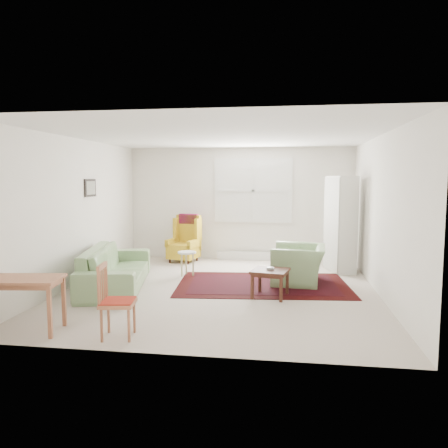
# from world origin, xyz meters

# --- Properties ---
(room) EXTENTS (5.04, 5.54, 2.51)m
(room) POSITION_xyz_m (0.02, 0.21, 1.26)
(room) COLOR beige
(room) RESTS_ON ground
(rug) EXTENTS (3.05, 2.12, 0.03)m
(rug) POSITION_xyz_m (0.66, 0.38, 0.01)
(rug) COLOR black
(rug) RESTS_ON ground
(sofa) EXTENTS (1.36, 2.43, 0.93)m
(sofa) POSITION_xyz_m (-1.77, -0.12, 0.46)
(sofa) COLOR #7B9F6A
(sofa) RESTS_ON ground
(armchair) EXTENTS (0.96, 1.08, 0.79)m
(armchair) POSITION_xyz_m (1.27, 0.61, 0.40)
(armchair) COLOR #7B9F6A
(armchair) RESTS_ON ground
(wingback_chair) EXTENTS (0.73, 0.76, 1.04)m
(wingback_chair) POSITION_xyz_m (-1.17, 2.21, 0.52)
(wingback_chair) COLOR gold
(wingback_chair) RESTS_ON ground
(coffee_table) EXTENTS (0.62, 0.62, 0.43)m
(coffee_table) POSITION_xyz_m (0.82, -0.37, 0.22)
(coffee_table) COLOR #3F1D13
(coffee_table) RESTS_ON ground
(stool) EXTENTS (0.40, 0.40, 0.46)m
(stool) POSITION_xyz_m (-0.78, 0.87, 0.23)
(stool) COLOR white
(stool) RESTS_ON ground
(cabinet) EXTENTS (0.59, 0.83, 1.87)m
(cabinet) POSITION_xyz_m (2.10, 1.73, 0.93)
(cabinet) COLOR white
(cabinet) RESTS_ON ground
(desk) EXTENTS (1.10, 0.65, 0.66)m
(desk) POSITION_xyz_m (-2.10, -2.35, 0.33)
(desk) COLOR #A76643
(desk) RESTS_ON ground
(desk_chair) EXTENTS (0.43, 0.43, 0.86)m
(desk_chair) POSITION_xyz_m (-0.84, -2.35, 0.43)
(desk_chair) COLOR #A76643
(desk_chair) RESTS_ON ground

